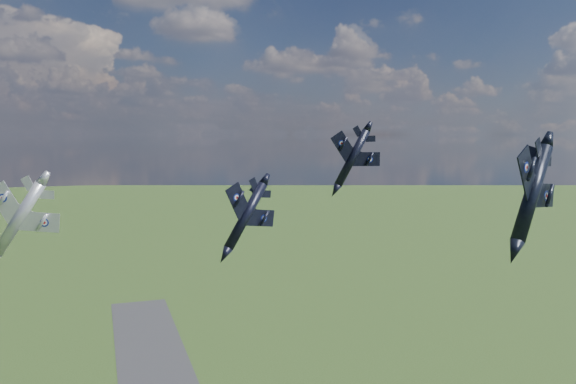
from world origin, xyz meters
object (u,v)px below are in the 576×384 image
object	(u,v)px
jet_right_navy	(532,193)
jet_high_navy	(352,158)
jet_left_silver	(19,219)
jet_lead_navy	(246,216)

from	to	relation	value
jet_right_navy	jet_high_navy	distance (m)	51.31
jet_right_navy	jet_left_silver	bearing A→B (deg)	129.01
jet_lead_navy	jet_high_navy	world-z (taller)	jet_high_navy
jet_high_navy	jet_left_silver	size ratio (longest dim) A/B	1.23
jet_right_navy	jet_left_silver	distance (m)	53.98
jet_lead_navy	jet_right_navy	size ratio (longest dim) A/B	1.00
jet_lead_navy	jet_high_navy	distance (m)	32.78
jet_high_navy	jet_left_silver	distance (m)	59.90
jet_lead_navy	jet_right_navy	xyz separation A→B (m)	(20.49, -31.54, 5.58)
jet_right_navy	jet_high_navy	bearing A→B (deg)	59.88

